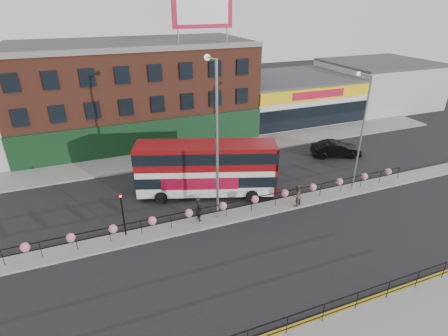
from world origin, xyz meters
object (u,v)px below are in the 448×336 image
object	(u,v)px
pedestrian_a	(199,209)
pedestrian_b	(297,195)
car	(336,149)
lamp_column_east	(361,124)
double_decker_bus	(207,164)
lamp_column_west	(215,130)

from	to	relation	value
pedestrian_a	pedestrian_b	size ratio (longest dim) A/B	1.05
car	lamp_column_east	bearing A→B (deg)	171.97
car	lamp_column_east	xyz separation A→B (m)	(-3.10, -5.98, 4.84)
car	pedestrian_a	xyz separation A→B (m)	(-16.23, -5.95, 0.28)
double_decker_bus	lamp_column_east	world-z (taller)	lamp_column_east
pedestrian_b	lamp_column_east	distance (m)	7.38
double_decker_bus	pedestrian_a	bearing A→B (deg)	-117.84
lamp_column_east	lamp_column_west	bearing A→B (deg)	179.62
pedestrian_a	pedestrian_b	distance (m)	7.46
double_decker_bus	pedestrian_a	size ratio (longest dim) A/B	6.03
pedestrian_a	pedestrian_b	world-z (taller)	pedestrian_a
pedestrian_a	lamp_column_east	world-z (taller)	lamp_column_east
car	pedestrian_b	bearing A→B (deg)	146.95
double_decker_bus	lamp_column_west	distance (m)	5.25
lamp_column_west	double_decker_bus	bearing A→B (deg)	81.97
pedestrian_b	car	bearing A→B (deg)	-164.77
pedestrian_b	lamp_column_west	bearing A→B (deg)	-30.66
lamp_column_east	car	bearing A→B (deg)	62.62
double_decker_bus	pedestrian_a	distance (m)	4.18
car	lamp_column_west	size ratio (longest dim) A/B	0.46
pedestrian_a	lamp_column_west	distance (m)	5.77
car	lamp_column_east	world-z (taller)	lamp_column_east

